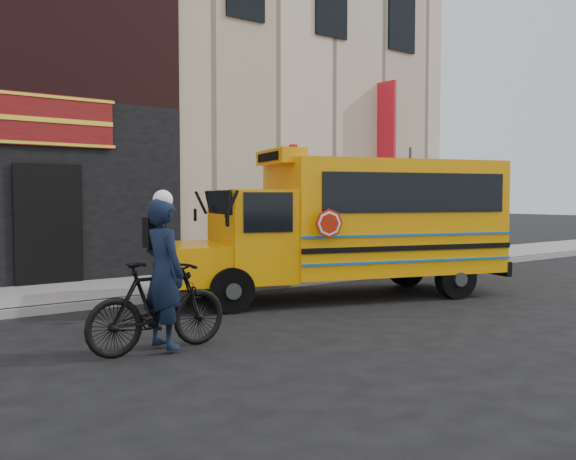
# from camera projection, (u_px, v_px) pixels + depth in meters

# --- Properties ---
(ground) EXTENTS (120.00, 120.00, 0.00)m
(ground) POSITION_uv_depth(u_px,v_px,m) (326.00, 309.00, 11.57)
(ground) COLOR black
(ground) RESTS_ON ground
(curb) EXTENTS (40.00, 0.20, 0.15)m
(curb) POSITION_uv_depth(u_px,v_px,m) (245.00, 288.00, 13.61)
(curb) COLOR gray
(curb) RESTS_ON ground
(sidewalk) EXTENTS (40.00, 3.00, 0.15)m
(sidewalk) POSITION_uv_depth(u_px,v_px,m) (208.00, 281.00, 14.79)
(sidewalk) COLOR slate
(sidewalk) RESTS_ON ground
(building) EXTENTS (20.00, 10.70, 12.00)m
(building) POSITION_uv_depth(u_px,v_px,m) (98.00, 61.00, 19.45)
(building) COLOR beige
(building) RESTS_ON sidewalk
(school_bus) EXTENTS (7.22, 4.14, 2.92)m
(school_bus) POSITION_uv_depth(u_px,v_px,m) (354.00, 222.00, 12.92)
(school_bus) COLOR black
(school_bus) RESTS_ON ground
(sign_pole) EXTENTS (0.08, 0.29, 3.28)m
(sign_pole) POSITION_uv_depth(u_px,v_px,m) (410.00, 205.00, 16.41)
(sign_pole) COLOR #39403B
(sign_pole) RESTS_ON ground
(bicycle) EXTENTS (1.99, 0.57, 1.19)m
(bicycle) POSITION_uv_depth(u_px,v_px,m) (158.00, 306.00, 8.35)
(bicycle) COLOR black
(bicycle) RESTS_ON ground
(cyclist) EXTENTS (0.56, 0.77, 1.95)m
(cyclist) POSITION_uv_depth(u_px,v_px,m) (164.00, 277.00, 8.36)
(cyclist) COLOR black
(cyclist) RESTS_ON ground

